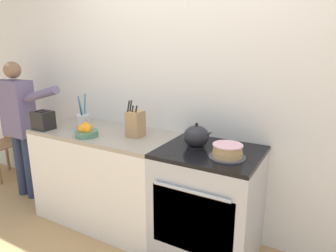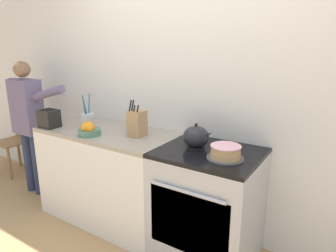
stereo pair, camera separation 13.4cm
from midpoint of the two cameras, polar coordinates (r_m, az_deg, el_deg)
wall_back at (r=2.61m, az=2.87°, el=7.28°), size 8.00×0.04×2.60m
counter_cabinet at (r=2.97m, az=-12.96°, el=-9.31°), size 1.33×0.64×0.89m
stove_range at (r=2.45m, az=6.04°, el=-14.52°), size 0.75×0.68×0.89m
layer_cake at (r=2.12m, az=9.48°, el=-4.80°), size 0.26×0.26×0.10m
tea_kettle at (r=2.30m, az=3.80°, el=-2.01°), size 0.24×0.20×0.19m
knife_block at (r=2.58m, az=-7.73°, el=0.43°), size 0.12×0.14×0.32m
utensil_crock at (r=2.89m, az=-17.08°, el=0.81°), size 0.12×0.12×0.34m
fruit_bowl at (r=2.68m, az=-16.71°, el=-0.90°), size 0.20×0.20×0.12m
toaster at (r=3.05m, az=-23.86°, el=1.00°), size 0.19×0.15×0.17m
person_baker at (r=3.59m, az=-27.41°, el=1.03°), size 0.89×0.20×1.50m
dining_chair at (r=4.41m, az=-29.15°, el=-2.18°), size 0.40×0.40×0.85m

